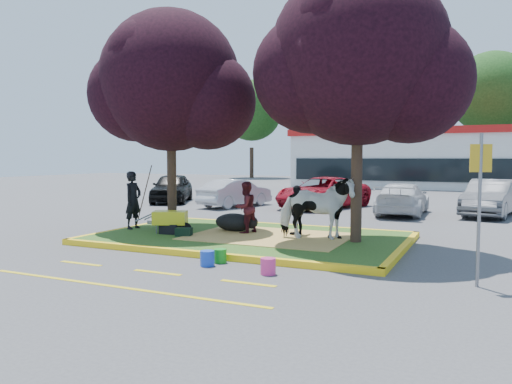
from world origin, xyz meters
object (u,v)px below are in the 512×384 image
at_px(cow, 316,208).
at_px(bucket_pink, 268,266).
at_px(bucket_blue, 207,258).
at_px(sign_post, 480,192).
at_px(car_black, 172,188).
at_px(car_silver, 235,193).
at_px(wheelbarrow, 170,218).
at_px(bucket_green, 220,256).
at_px(calf, 234,222).
at_px(handler, 133,200).

height_order(cow, bucket_pink, cow).
xyz_separation_m(bucket_pink, bucket_blue, (-1.46, 0.16, 0.00)).
relative_size(sign_post, car_black, 0.63).
bearing_deg(car_silver, cow, 143.50).
height_order(wheelbarrow, bucket_green, wheelbarrow).
xyz_separation_m(bucket_green, car_silver, (-5.35, 11.08, 0.48)).
distance_m(wheelbarrow, bucket_pink, 5.07).
bearing_deg(car_black, calf, -71.63).
xyz_separation_m(wheelbarrow, bucket_pink, (4.21, -2.80, -0.42)).
bearing_deg(handler, cow, -84.38).
height_order(handler, car_silver, handler).
bearing_deg(wheelbarrow, sign_post, -37.36).
xyz_separation_m(handler, wheelbarrow, (1.54, -0.30, -0.43)).
distance_m(cow, wheelbarrow, 4.14).
relative_size(handler, bucket_green, 5.71).
height_order(cow, calf, cow).
bearing_deg(sign_post, bucket_green, 157.61).
bearing_deg(wheelbarrow, handler, 146.20).
height_order(cow, sign_post, sign_post).
xyz_separation_m(calf, handler, (-2.98, -0.82, 0.60)).
relative_size(calf, bucket_green, 3.98).
height_order(sign_post, bucket_green, sign_post).
relative_size(handler, wheelbarrow, 1.04).
bearing_deg(handler, bucket_pink, -116.36).
distance_m(bucket_blue, car_black, 15.33).
xyz_separation_m(calf, sign_post, (6.49, -3.21, 1.28)).
bearing_deg(handler, calf, -72.71).
bearing_deg(bucket_green, calf, 112.51).
bearing_deg(car_black, wheelbarrow, -80.67).
relative_size(calf, bucket_pink, 3.70).
bearing_deg(sign_post, handler, 141.65).
bearing_deg(handler, bucket_green, -118.25).
bearing_deg(cow, bucket_blue, 144.91).
relative_size(handler, bucket_pink, 5.31).
xyz_separation_m(sign_post, car_black, (-14.45, 11.64, -0.95)).
xyz_separation_m(bucket_green, bucket_pink, (1.37, -0.55, 0.01)).
distance_m(calf, wheelbarrow, 1.83).
bearing_deg(calf, wheelbarrow, -130.73).
distance_m(wheelbarrow, sign_post, 8.27).
xyz_separation_m(handler, bucket_blue, (4.29, -2.94, -0.85)).
height_order(handler, wheelbarrow, handler).
xyz_separation_m(sign_post, bucket_green, (-5.09, -0.16, -1.53)).
bearing_deg(calf, car_black, 144.77).
relative_size(bucket_pink, car_silver, 0.08).
bearing_deg(bucket_blue, calf, 109.16).
xyz_separation_m(bucket_pink, car_black, (-10.73, 12.36, 0.57)).
xyz_separation_m(wheelbarrow, bucket_green, (2.84, -2.24, -0.43)).
bearing_deg(bucket_green, bucket_pink, -21.84).
distance_m(cow, sign_post, 4.79).
xyz_separation_m(sign_post, bucket_blue, (-5.18, -0.56, -1.52)).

